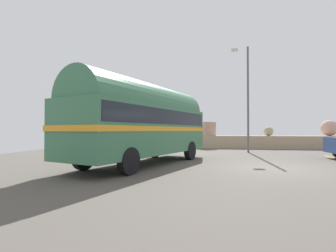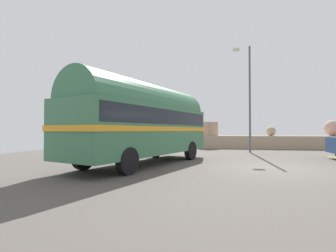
{
  "view_description": "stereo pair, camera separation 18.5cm",
  "coord_description": "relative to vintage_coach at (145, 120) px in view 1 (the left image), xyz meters",
  "views": [
    {
      "loc": [
        -2.46,
        -10.85,
        1.56
      ],
      "look_at": [
        -4.37,
        0.44,
        1.76
      ],
      "focal_mm": 26.61,
      "sensor_mm": 36.0,
      "label": 1
    },
    {
      "loc": [
        -2.28,
        -10.82,
        1.56
      ],
      "look_at": [
        -4.37,
        0.44,
        1.76
      ],
      "focal_mm": 26.61,
      "sensor_mm": 36.0,
      "label": 2
    }
  ],
  "objects": [
    {
      "name": "ground",
      "position": [
        5.4,
        -0.23,
        -2.04
      ],
      "size": [
        32.0,
        26.0,
        0.02
      ],
      "color": "#524C46"
    },
    {
      "name": "breakwater",
      "position": [
        5.43,
        11.58,
        -1.39
      ],
      "size": [
        31.36,
        2.17,
        2.46
      ],
      "color": "tan",
      "rests_on": "ground"
    },
    {
      "name": "vintage_coach",
      "position": [
        0.0,
        0.0,
        0.0
      ],
      "size": [
        5.12,
        8.89,
        3.7
      ],
      "rotation": [
        0.0,
        0.0,
        -0.34
      ],
      "color": "black",
      "rests_on": "ground"
    },
    {
      "name": "lamp_post",
      "position": [
        5.5,
        7.11,
        2.11
      ],
      "size": [
        1.18,
        0.43,
        7.49
      ],
      "color": "#5B5B60",
      "rests_on": "ground"
    }
  ]
}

